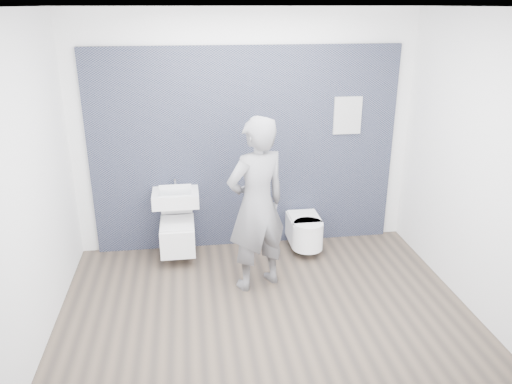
{
  "coord_description": "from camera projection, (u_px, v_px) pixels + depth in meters",
  "views": [
    {
      "loc": [
        -0.68,
        -4.17,
        2.82
      ],
      "look_at": [
        0.0,
        0.6,
        1.0
      ],
      "focal_mm": 35.0,
      "sensor_mm": 36.0,
      "label": 1
    }
  ],
  "objects": [
    {
      "name": "toilet_square",
      "position": [
        178.0,
        234.0,
        5.8
      ],
      "size": [
        0.39,
        0.56,
        0.75
      ],
      "color": "white",
      "rests_on": "ground"
    },
    {
      "name": "washbasin",
      "position": [
        176.0,
        197.0,
        5.73
      ],
      "size": [
        0.53,
        0.39,
        0.4
      ],
      "color": "white",
      "rests_on": "ground"
    },
    {
      "name": "toilet_rounded",
      "position": [
        305.0,
        231.0,
        5.99
      ],
      "size": [
        0.37,
        0.62,
        0.34
      ],
      "color": "white",
      "rests_on": "ground"
    },
    {
      "name": "tile_wall",
      "position": [
        246.0,
        242.0,
        6.31
      ],
      "size": [
        3.6,
        0.06,
        2.4
      ],
      "primitive_type": "cube",
      "color": "black",
      "rests_on": "ground"
    },
    {
      "name": "ground",
      "position": [
        264.0,
        307.0,
        4.95
      ],
      "size": [
        4.0,
        4.0,
        0.0
      ],
      "primitive_type": "plane",
      "color": "brown",
      "rests_on": "ground"
    },
    {
      "name": "info_placard",
      "position": [
        340.0,
        237.0,
        6.43
      ],
      "size": [
        0.33,
        0.03,
        0.44
      ],
      "primitive_type": "cube",
      "color": "white",
      "rests_on": "ground"
    },
    {
      "name": "visitor",
      "position": [
        257.0,
        205.0,
        5.03
      ],
      "size": [
        0.79,
        0.67,
        1.83
      ],
      "primitive_type": "imported",
      "rotation": [
        0.0,
        0.0,
        3.55
      ],
      "color": "slate",
      "rests_on": "ground"
    },
    {
      "name": "room_shell",
      "position": [
        266.0,
        137.0,
        4.33
      ],
      "size": [
        4.0,
        4.0,
        4.0
      ],
      "color": "white",
      "rests_on": "ground"
    }
  ]
}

